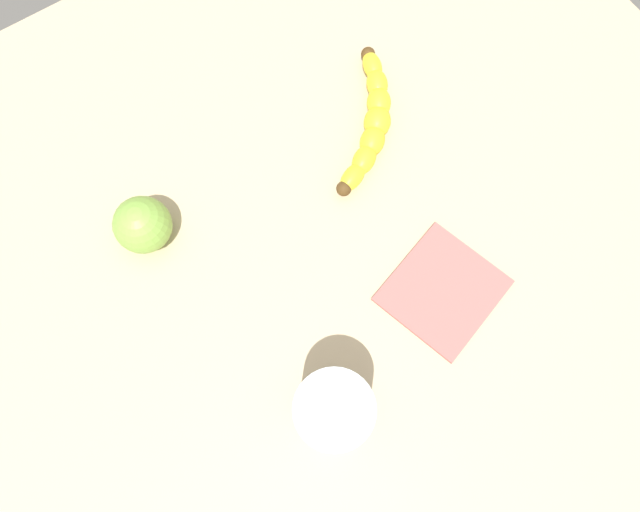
% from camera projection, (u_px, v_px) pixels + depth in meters
% --- Properties ---
extents(wooden_tabletop, '(1.20, 1.20, 0.03)m').
position_uv_depth(wooden_tabletop, '(347.00, 290.00, 0.76)').
color(wooden_tabletop, '#C7B089').
rests_on(wooden_tabletop, ground).
extents(banana, '(0.17, 0.17, 0.04)m').
position_uv_depth(banana, '(371.00, 121.00, 0.80)').
color(banana, yellow).
rests_on(banana, wooden_tabletop).
extents(smoothie_glass, '(0.08, 0.08, 0.11)m').
position_uv_depth(smoothie_glass, '(333.00, 413.00, 0.64)').
color(smoothie_glass, silver).
rests_on(smoothie_glass, wooden_tabletop).
extents(green_apple_fruit, '(0.07, 0.07, 0.07)m').
position_uv_depth(green_apple_fruit, '(143.00, 225.00, 0.73)').
color(green_apple_fruit, '#84B747').
rests_on(green_apple_fruit, wooden_tabletop).
extents(folded_napkin, '(0.16, 0.16, 0.01)m').
position_uv_depth(folded_napkin, '(443.00, 290.00, 0.74)').
color(folded_napkin, '#BC6660').
rests_on(folded_napkin, wooden_tabletop).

